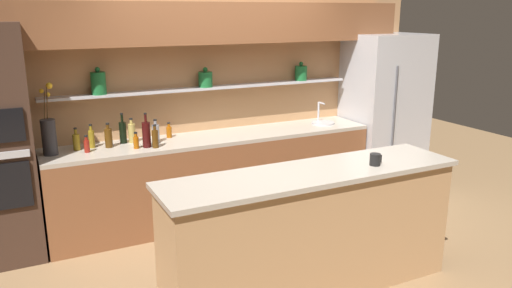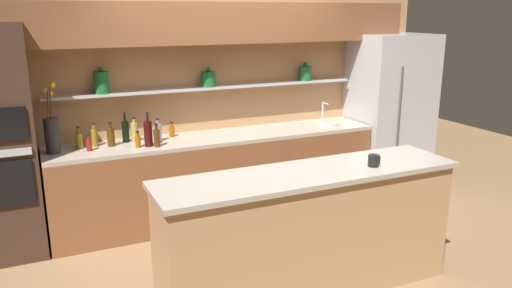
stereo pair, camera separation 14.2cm
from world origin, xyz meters
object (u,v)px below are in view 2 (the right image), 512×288
(sink_fixture, at_px, (326,122))
(bottle_oil_10, at_px, (79,140))
(bottle_wine_5, at_px, (148,133))
(bottle_spirit_2, at_px, (158,132))
(bottle_spirit_7, at_px, (134,132))
(bottle_wine_6, at_px, (126,131))
(bottle_sauce_9, at_px, (89,144))
(flower_vase, at_px, (52,133))
(bottle_sauce_8, at_px, (172,131))
(bottle_sauce_3, at_px, (138,141))
(bottle_spirit_0, at_px, (111,136))
(bottle_oil_4, at_px, (94,137))
(coffee_mug, at_px, (374,161))
(bottle_spirit_1, at_px, (157,137))
(refrigerator, at_px, (389,114))

(sink_fixture, bearing_deg, bottle_oil_10, 178.57)
(sink_fixture, relative_size, bottle_wine_5, 0.80)
(bottle_spirit_2, xyz_separation_m, bottle_spirit_7, (-0.22, 0.11, 0.01))
(bottle_spirit_2, distance_m, bottle_wine_6, 0.33)
(bottle_sauce_9, bearing_deg, flower_vase, 167.80)
(bottle_spirit_2, relative_size, bottle_sauce_8, 1.47)
(bottle_sauce_3, relative_size, bottle_sauce_9, 0.99)
(bottle_spirit_0, distance_m, bottle_oil_4, 0.16)
(bottle_oil_4, relative_size, bottle_spirit_7, 0.93)
(bottle_spirit_2, relative_size, bottle_spirit_7, 0.96)
(coffee_mug, bearing_deg, bottle_spirit_7, 127.12)
(bottle_spirit_1, xyz_separation_m, bottle_spirit_2, (0.06, 0.20, 0.00))
(flower_vase, xyz_separation_m, bottle_spirit_7, (0.78, 0.11, -0.09))
(refrigerator, height_order, bottle_spirit_0, refrigerator)
(bottle_spirit_7, relative_size, bottle_sauce_9, 1.52)
(refrigerator, height_order, bottle_oil_10, refrigerator)
(bottle_oil_10, bearing_deg, bottle_spirit_0, -6.64)
(bottle_spirit_7, distance_m, coffee_mug, 2.46)
(bottle_spirit_0, xyz_separation_m, bottle_wine_5, (0.33, -0.16, 0.03))
(bottle_spirit_0, bearing_deg, bottle_spirit_1, -27.85)
(sink_fixture, distance_m, bottle_spirit_7, 2.23)
(bottle_sauce_8, height_order, bottle_oil_10, bottle_oil_10)
(sink_fixture, bearing_deg, bottle_spirit_0, 179.19)
(bottle_spirit_7, bearing_deg, flower_vase, -171.80)
(refrigerator, relative_size, bottle_wine_6, 6.32)
(bottle_sauce_3, xyz_separation_m, bottle_wine_6, (-0.07, 0.26, 0.05))
(bottle_sauce_3, distance_m, bottle_wine_5, 0.12)
(bottle_sauce_3, bearing_deg, bottle_spirit_7, 85.71)
(coffee_mug, bearing_deg, sink_fixture, 68.21)
(refrigerator, distance_m, bottle_spirit_1, 2.95)
(flower_vase, xyz_separation_m, bottle_wine_5, (0.87, -0.14, -0.06))
(flower_vase, distance_m, coffee_mug, 2.93)
(bottle_sauce_3, height_order, bottle_oil_10, bottle_oil_10)
(refrigerator, relative_size, bottle_oil_10, 8.87)
(flower_vase, bearing_deg, bottle_oil_4, 11.95)
(bottle_sauce_8, bearing_deg, bottle_wine_5, -138.07)
(flower_vase, height_order, bottle_oil_10, flower_vase)
(bottle_wine_5, bearing_deg, bottle_spirit_7, 109.14)
(refrigerator, distance_m, bottle_oil_10, 3.65)
(refrigerator, bearing_deg, bottle_oil_4, 177.65)
(refrigerator, xyz_separation_m, bottle_wine_6, (-3.19, 0.19, 0.06))
(bottle_wine_6, distance_m, bottle_sauce_8, 0.48)
(bottle_oil_4, bearing_deg, flower_vase, -168.05)
(bottle_wine_6, bearing_deg, bottle_spirit_1, -52.51)
(bottle_sauce_3, height_order, bottle_spirit_7, bottle_spirit_7)
(bottle_spirit_2, height_order, bottle_sauce_8, bottle_spirit_2)
(bottle_spirit_1, relative_size, coffee_mug, 2.17)
(flower_vase, height_order, coffee_mug, flower_vase)
(refrigerator, distance_m, sink_fixture, 0.89)
(flower_vase, height_order, bottle_spirit_1, flower_vase)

